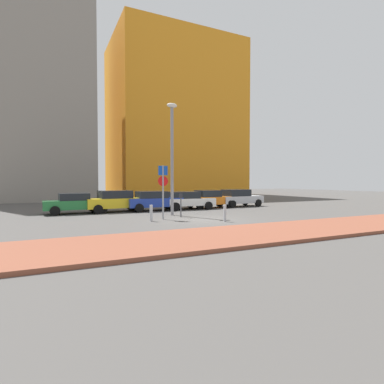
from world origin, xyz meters
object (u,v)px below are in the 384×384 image
Objects in this scene: parked_car_yellow at (115,201)px; parked_car_silver at (238,198)px; parking_sign_post at (163,185)px; traffic_bollard_mid at (151,213)px; parked_car_white at (186,200)px; street_lamp at (172,150)px; traffic_bollard_near at (225,213)px; parked_car_orange at (210,199)px; parked_car_blue at (154,200)px; parking_meter at (181,202)px; parked_car_green at (77,203)px.

parked_car_silver is (10.98, 0.16, -0.03)m from parked_car_yellow.
parking_sign_post is 3.44× the size of traffic_bollard_mid.
parked_car_white is 1.36× the size of parking_sign_post.
street_lamp is 5.93m from traffic_bollard_near.
parking_sign_post reaches higher than traffic_bollard_near.
parked_car_orange is 9.55m from traffic_bollard_mid.
parking_sign_post reaches higher than parked_car_white.
parking_sign_post is 1.88m from traffic_bollard_mid.
parked_car_silver is at bearing 0.82° from parked_car_yellow.
traffic_bollard_near is at bearing -113.24° from parked_car_orange.
traffic_bollard_near is at bearing -26.91° from traffic_bollard_mid.
parked_car_blue is at bearing 179.16° from parked_car_white.
parked_car_silver is (5.37, 0.51, 0.04)m from parked_car_white.
parked_car_silver is 2.95× the size of parking_meter.
parked_car_white is at bearing -174.54° from parked_car_silver.
parking_sign_post is at bearing 139.12° from traffic_bollard_near.
parked_car_orange is 8.61m from parking_sign_post.
parking_sign_post is at bearing -126.30° from parked_car_white.
parked_car_blue is at bearing 92.00° from street_lamp.
parked_car_silver is (3.03, 0.14, 0.03)m from parked_car_orange.
traffic_bollard_near is at bearing -98.46° from parked_car_white.
street_lamp is at bearing 109.14° from traffic_bollard_near.
street_lamp reaches higher than parked_car_yellow.
parked_car_blue reaches higher than parked_car_green.
parked_car_blue is 5.03m from street_lamp.
parking_meter is at bearing 23.22° from parking_sign_post.
parked_car_orange is 7.26m from street_lamp.
street_lamp is (5.63, -3.87, 3.59)m from parked_car_green.
traffic_bollard_mid is (3.41, -6.24, -0.27)m from parked_car_green.
street_lamp is (-8.01, -4.04, 3.54)m from parked_car_silver.
parking_meter is (0.22, -4.81, 0.17)m from parked_car_blue.
parked_car_yellow is 6.32m from traffic_bollard_mid.
traffic_bollard_near is (7.10, -8.12, -0.27)m from parked_car_green.
parked_car_orange is at bearing 41.10° from traffic_bollard_mid.
parked_car_green is 7.12m from traffic_bollard_mid.
parked_car_yellow is at bearing 173.69° from parked_car_blue.
street_lamp reaches higher than parked_car_white.
parked_car_white is at bearing 81.54° from traffic_bollard_near.
parking_meter is (1.41, 0.60, -1.06)m from parking_sign_post.
parked_car_orange is 4.73× the size of traffic_bollard_mid.
parking_meter is (-2.54, -4.77, 0.20)m from parked_car_white.
parked_car_silver is at bearing 26.80° from street_lamp.
parked_car_silver is at bearing 2.72° from parked_car_orange.
parked_car_yellow reaches higher than traffic_bollard_near.
parked_car_yellow reaches higher than parked_car_blue.
parked_car_yellow reaches higher than parking_meter.
parked_car_orange is at bearing 3.68° from parked_car_blue.
parked_car_green is 2.65m from parked_car_yellow.
parked_car_white is at bearing 61.98° from parking_meter.
parking_sign_post is at bearing -125.50° from street_lamp.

